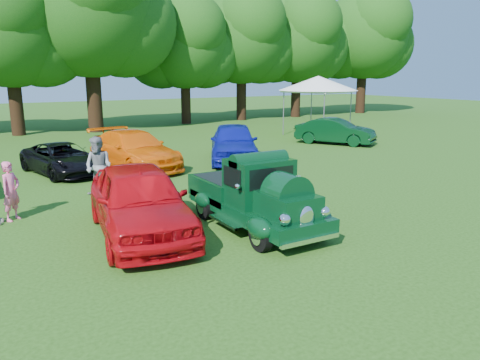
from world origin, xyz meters
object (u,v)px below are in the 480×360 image
hero_pickup (254,197)px  canopy_tent (318,84)px  back_car_orange (134,150)px  spectator_grey (99,167)px  back_car_black (63,159)px  back_car_blue (234,142)px  red_convertible (140,201)px  back_car_green (335,131)px  spectator_pink (11,191)px

hero_pickup → canopy_tent: bearing=45.5°
back_car_orange → spectator_grey: size_ratio=2.77×
back_car_black → back_car_orange: 2.77m
hero_pickup → spectator_grey: (-2.60, 5.08, 0.18)m
back_car_blue → red_convertible: bearing=-105.3°
back_car_orange → back_car_green: 11.84m
back_car_black → back_car_blue: 7.12m
back_car_blue → hero_pickup: bearing=-88.9°
back_car_orange → spectator_pink: bearing=-143.3°
back_car_orange → back_car_blue: (4.30, -0.75, 0.08)m
back_car_orange → back_car_black: bearing=164.0°
back_car_blue → spectator_grey: (-6.70, -3.07, 0.10)m
back_car_green → red_convertible: bearing=-179.0°
spectator_pink → canopy_tent: 21.15m
back_car_green → back_car_orange: bearing=153.5°
spectator_grey → canopy_tent: (15.93, 8.47, 2.26)m
spectator_pink → spectator_grey: (2.65, 1.36, 0.16)m
spectator_grey → back_car_black: bearing=145.3°
spectator_grey → canopy_tent: canopy_tent is taller
spectator_pink → canopy_tent: (18.57, 9.83, 2.42)m
back_car_orange → back_car_blue: size_ratio=1.06×
back_car_blue → spectator_pink: (-9.34, -4.43, -0.05)m
hero_pickup → back_car_black: 9.69m
back_car_green → hero_pickup: bearing=-170.8°
hero_pickup → spectator_pink: bearing=144.7°
back_car_black → back_car_orange: size_ratio=0.82×
hero_pickup → spectator_pink: 6.43m
back_car_orange → canopy_tent: bearing=10.0°
back_car_orange → canopy_tent: 14.51m
back_car_green → spectator_pink: 17.94m
spectator_pink → back_car_black: bearing=23.7°
back_car_black → spectator_pink: (-2.30, -5.52, 0.20)m
red_convertible → canopy_tent: 20.59m
back_car_black → spectator_pink: 5.98m
back_car_black → back_car_blue: back_car_blue is taller
hero_pickup → canopy_tent: size_ratio=0.75×
back_car_blue → canopy_tent: 10.95m
back_car_black → canopy_tent: canopy_tent is taller
spectator_grey → hero_pickup: bearing=-12.3°
back_car_green → back_car_blue: bearing=161.8°
red_convertible → spectator_pink: red_convertible is taller
spectator_pink → hero_pickup: bearing=-78.9°
spectator_pink → canopy_tent: canopy_tent is taller
back_car_blue → canopy_tent: bearing=58.1°
spectator_pink → spectator_grey: spectator_grey is taller
red_convertible → back_car_blue: size_ratio=1.01×
back_car_green → canopy_tent: bearing=33.4°
back_car_blue → spectator_grey: size_ratio=2.61×
back_car_blue → back_car_green: 7.70m
spectator_grey → canopy_tent: 18.18m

